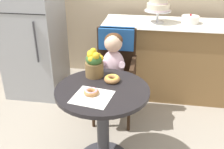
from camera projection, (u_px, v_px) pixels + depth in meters
The scene contains 11 objects.
cafe_table at pixel (103, 112), 2.06m from camera, with size 0.72×0.72×0.72m.
wicker_chair at pixel (115, 60), 2.65m from camera, with size 0.42×0.45×0.95m.
seated_child at pixel (113, 63), 2.50m from camera, with size 0.27×0.32×0.73m.
paper_napkin at pixel (92, 97), 1.86m from camera, with size 0.27×0.26×0.00m, color white.
donut_front at pixel (112, 79), 2.06m from camera, with size 0.13×0.13×0.04m.
donut_mid at pixel (91, 92), 1.89m from camera, with size 0.11×0.11×0.04m.
flower_vase at pixel (94, 63), 2.11m from camera, with size 0.15×0.15×0.23m.
display_counter at pixel (168, 59), 3.16m from camera, with size 1.56×0.62×0.90m.
tiered_cake_stand at pixel (158, 4), 2.89m from camera, with size 0.30×0.30×0.34m.
round_layer_cake at pixel (190, 19), 2.94m from camera, with size 0.20×0.20×0.11m.
refrigerator at pixel (32, 26), 3.03m from camera, with size 0.64×0.63×1.70m.
Camera 1 is at (0.35, -1.68, 1.69)m, focal length 41.87 mm.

